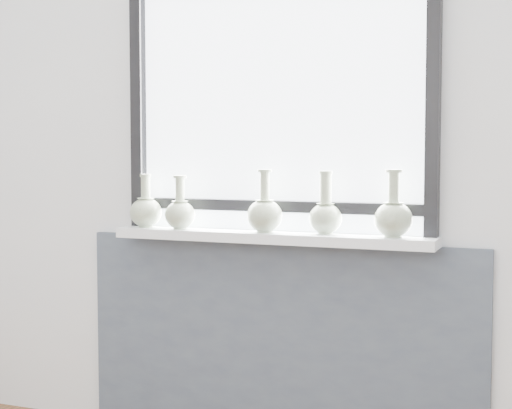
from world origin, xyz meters
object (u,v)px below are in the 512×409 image
at_px(windowsill, 271,237).
at_px(vase_b, 180,212).
at_px(vase_a, 146,210).
at_px(vase_e, 393,216).
at_px(vase_c, 265,213).
at_px(vase_d, 325,214).

distance_m(windowsill, vase_b, 0.40).
bearing_deg(vase_a, vase_b, -5.10).
bearing_deg(windowsill, vase_e, -1.68).
xyz_separation_m(vase_c, vase_d, (0.24, 0.03, 0.00)).
height_order(vase_a, vase_e, vase_e).
distance_m(vase_d, vase_e, 0.27).
bearing_deg(vase_d, windowsill, -177.64).
height_order(vase_b, vase_e, vase_e).
bearing_deg(vase_c, vase_e, 1.03).
height_order(windowsill, vase_b, vase_b).
relative_size(vase_c, vase_d, 1.02).
bearing_deg(vase_b, vase_a, 174.90).
relative_size(vase_a, vase_b, 1.02).
distance_m(vase_b, vase_d, 0.62).
distance_m(windowsill, vase_d, 0.24).
height_order(vase_a, vase_b, vase_a).
height_order(vase_a, vase_d, vase_d).
xyz_separation_m(windowsill, vase_e, (0.49, -0.01, 0.10)).
xyz_separation_m(windowsill, vase_c, (-0.02, -0.02, 0.10)).
relative_size(vase_a, vase_c, 0.90).
xyz_separation_m(windowsill, vase_a, (-0.56, -0.01, 0.09)).
xyz_separation_m(vase_b, vase_c, (0.37, 0.00, 0.01)).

